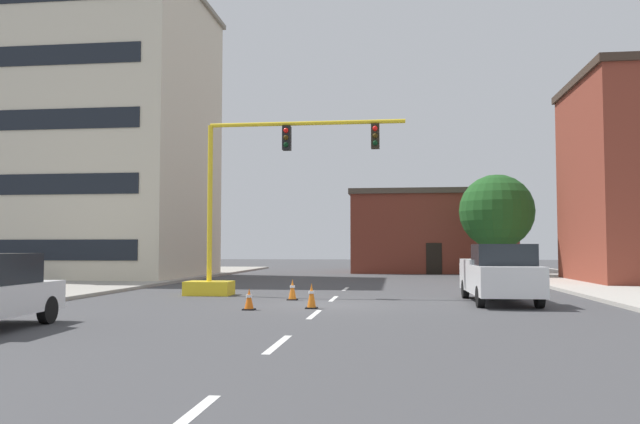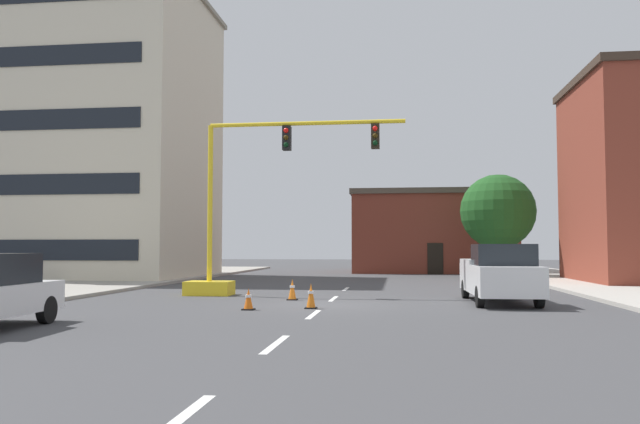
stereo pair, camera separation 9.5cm
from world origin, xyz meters
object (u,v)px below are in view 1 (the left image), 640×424
at_px(tree_right_far, 497,212).
at_px(traffic_cone_roadside_a, 312,296).
at_px(traffic_signal_gantry, 236,239).
at_px(traffic_cone_roadside_b, 292,290).
at_px(traffic_cone_roadside_c, 249,299).
at_px(pickup_truck_white, 499,274).

bearing_deg(tree_right_far, traffic_cone_roadside_a, -112.50).
xyz_separation_m(traffic_signal_gantry, traffic_cone_roadside_b, (2.56, -1.88, -1.85)).
relative_size(traffic_cone_roadside_b, traffic_cone_roadside_c, 1.16).
height_order(traffic_signal_gantry, traffic_cone_roadside_c, traffic_signal_gantry).
bearing_deg(traffic_cone_roadside_b, pickup_truck_white, -2.63).
relative_size(pickup_truck_white, traffic_cone_roadside_c, 8.38).
bearing_deg(tree_right_far, traffic_cone_roadside_b, -118.41).
bearing_deg(traffic_cone_roadside_c, traffic_signal_gantry, 108.31).
xyz_separation_m(tree_right_far, traffic_cone_roadside_b, (-10.04, -18.56, -3.79)).
bearing_deg(traffic_cone_roadside_b, tree_right_far, 61.59).
height_order(tree_right_far, traffic_cone_roadside_b, tree_right_far).
xyz_separation_m(traffic_cone_roadside_a, traffic_cone_roadside_b, (-1.10, 3.03, -0.01)).
bearing_deg(traffic_cone_roadside_a, traffic_cone_roadside_b, 109.87).
relative_size(traffic_signal_gantry, traffic_cone_roadside_a, 11.05).
relative_size(traffic_signal_gantry, pickup_truck_white, 1.59).
height_order(pickup_truck_white, traffic_cone_roadside_a, pickup_truck_white).
bearing_deg(pickup_truck_white, traffic_cone_roadside_a, -155.99).
relative_size(tree_right_far, pickup_truck_white, 1.20).
height_order(traffic_cone_roadside_a, traffic_cone_roadside_c, traffic_cone_roadside_a).
bearing_deg(traffic_cone_roadside_a, traffic_cone_roadside_c, -159.57).
bearing_deg(traffic_cone_roadside_c, tree_right_far, 64.23).
height_order(pickup_truck_white, traffic_cone_roadside_c, pickup_truck_white).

